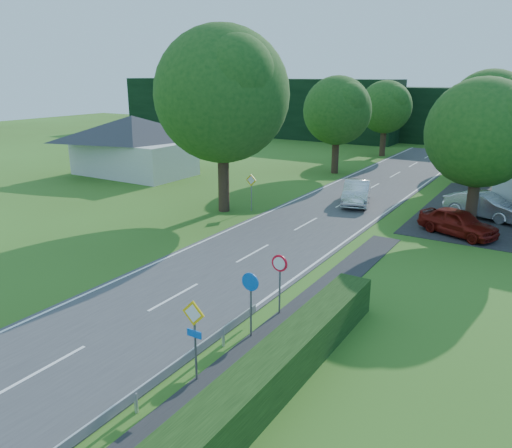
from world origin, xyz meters
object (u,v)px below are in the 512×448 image
Objects in this scene: streetlight at (476,148)px; parked_car_silver_a at (484,205)px; motorcycle at (366,202)px; moving_car at (357,192)px; parked_car_red at (458,222)px.

streetlight reaches higher than parked_car_silver_a.
streetlight is 7.45m from motorcycle.
moving_car is at bearing 177.84° from streetlight.
parked_car_red reaches higher than motorcycle.
moving_car is 8.08m from parked_car_silver_a.
moving_car is 1.43m from motorcycle.
parked_car_red is at bearing -43.74° from moving_car.
streetlight is at bearing -18.68° from moving_car.
streetlight is 1.83× the size of parked_car_red.
streetlight is at bearing 23.54° from parked_car_red.
parked_car_red is at bearing -89.28° from streetlight.
streetlight reaches higher than motorcycle.
parked_car_silver_a is (7.00, 1.78, 0.35)m from motorcycle.
moving_car is 1.02× the size of parked_car_silver_a.
moving_car is at bearing 85.59° from parked_car_red.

